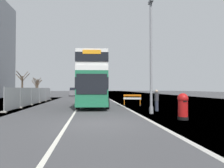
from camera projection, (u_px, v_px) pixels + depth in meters
ground at (108, 124)px, 10.28m from camera, size 140.00×280.00×0.10m
double_decker_bus at (94, 81)px, 20.34m from camera, size 3.28×10.53×4.96m
lamppost_foreground at (151, 60)px, 14.14m from camera, size 0.29×0.70×8.25m
red_pillar_postbox at (183, 105)px, 11.36m from camera, size 0.62×0.62×1.54m
roadworks_barrier at (132, 98)px, 20.66m from camera, size 1.86×0.91×1.18m
construction_site_fence at (35, 96)px, 23.08m from camera, size 0.44×17.20×1.94m
car_oncoming_near at (95, 93)px, 39.82m from camera, size 1.96×4.23×2.10m
car_receding_mid at (74, 92)px, 47.41m from camera, size 2.00×4.30×2.03m
bare_tree_far_verge_near at (22, 84)px, 38.72m from camera, size 2.76×3.04×5.29m
bare_tree_far_verge_mid at (36, 87)px, 43.94m from camera, size 2.47×2.39×4.26m
bare_tree_far_verge_far at (38, 85)px, 58.06m from camera, size 1.93×3.04×5.00m
pedestrian_at_kerb at (157, 100)px, 15.73m from camera, size 0.34×0.34×1.71m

